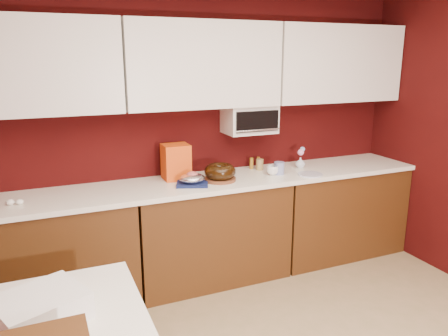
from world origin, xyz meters
name	(u,v)px	position (x,y,z in m)	size (l,w,h in m)	color
wall_back	(197,134)	(0.00, 2.25, 1.25)	(4.00, 0.02, 2.50)	#370807
base_cabinet_left	(46,258)	(-1.33, 1.94, 0.43)	(1.31, 0.58, 0.86)	#48270E
base_cabinet_center	(210,232)	(0.00, 1.94, 0.43)	(1.31, 0.58, 0.86)	#48270E
base_cabinet_right	(335,211)	(1.33, 1.94, 0.43)	(1.31, 0.58, 0.86)	#48270E
countertop	(210,182)	(0.00, 1.94, 0.88)	(4.00, 0.62, 0.04)	white
upper_cabinet_left	(26,66)	(-1.33, 2.08, 1.85)	(1.31, 0.33, 0.70)	white
upper_cabinet_center	(202,65)	(0.00, 2.08, 1.85)	(1.31, 0.33, 0.70)	white
upper_cabinet_right	(335,64)	(1.33, 2.08, 1.85)	(1.31, 0.33, 0.70)	white
toaster_oven	(249,119)	(0.45, 2.10, 1.38)	(0.45, 0.30, 0.25)	white
toaster_oven_door	(257,121)	(0.45, 1.94, 1.38)	(0.40, 0.02, 0.18)	black
toaster_oven_handle	(258,130)	(0.45, 1.93, 1.30)	(0.02, 0.02, 0.42)	silver
cake_base	(220,179)	(0.07, 1.89, 0.91)	(0.27, 0.27, 0.03)	brown
bundt_cake	(220,171)	(0.07, 1.89, 0.98)	(0.26, 0.26, 0.11)	black
navy_towel	(192,184)	(-0.18, 1.86, 0.91)	(0.25, 0.21, 0.02)	#141D4C
foil_ham_nest	(192,178)	(-0.18, 1.86, 0.96)	(0.21, 0.18, 0.08)	white
roasted_ham	(192,175)	(-0.18, 1.86, 0.98)	(0.10, 0.09, 0.07)	#C75E5B
pandoro_box	(176,162)	(-0.25, 2.09, 1.05)	(0.22, 0.20, 0.30)	red
dark_pan	(225,171)	(0.21, 2.10, 0.92)	(0.19, 0.19, 0.03)	black
coffee_mug	(273,169)	(0.58, 1.88, 0.95)	(0.09, 0.09, 0.10)	white
blue_jar	(279,168)	(0.64, 1.88, 0.96)	(0.09, 0.09, 0.11)	navy
flower_vase	(300,162)	(0.94, 2.01, 0.96)	(0.07, 0.07, 0.11)	silver
flower_pink	(301,152)	(0.94, 2.01, 1.05)	(0.06, 0.06, 0.06)	#FF93C3
flower_blue	(302,149)	(0.97, 2.03, 1.07)	(0.05, 0.05, 0.05)	#87A3D9
china_plate	(310,174)	(0.88, 1.74, 0.91)	(0.22, 0.22, 0.01)	silver
amber_bottle	(251,163)	(0.50, 2.14, 0.95)	(0.04, 0.04, 0.11)	#90631A
paper_cup	(260,164)	(0.55, 2.08, 0.95)	(0.07, 0.07, 0.10)	olive
egg_left	(20,202)	(-1.47, 1.88, 0.92)	(0.05, 0.04, 0.04)	white
egg_right	(10,202)	(-1.53, 1.89, 0.92)	(0.06, 0.04, 0.04)	silver
newspaper_stack	(40,308)	(-1.36, 0.55, 0.82)	(0.37, 0.31, 0.13)	white
amber_bottle_tall	(258,162)	(0.57, 2.15, 0.95)	(0.03, 0.03, 0.11)	brown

